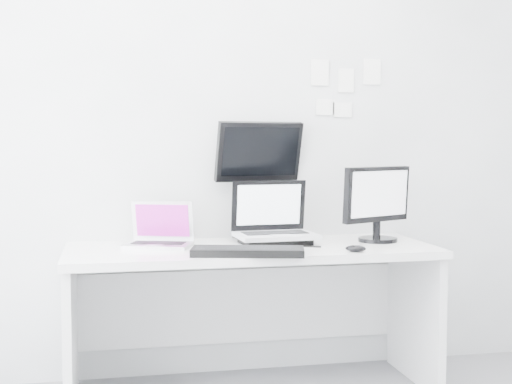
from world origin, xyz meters
TOP-DOWN VIEW (x-y plane):
  - back_wall at (0.00, 1.60)m, footprint 3.60×0.00m
  - desk at (0.00, 1.25)m, footprint 1.80×0.70m
  - macbook at (-0.45, 1.31)m, footprint 0.37×0.32m
  - speaker at (-0.40, 1.51)m, footprint 0.12×0.12m
  - dell_laptop at (0.14, 1.30)m, footprint 0.41×0.33m
  - rear_monitor at (0.10, 1.56)m, footprint 0.49×0.25m
  - samsung_monitor at (0.68, 1.29)m, footprint 0.48×0.37m
  - keyboard at (-0.07, 0.99)m, footprint 0.54×0.30m
  - mouse at (0.44, 0.98)m, footprint 0.11×0.10m
  - wall_note_0 at (0.45, 1.59)m, footprint 0.10×0.00m
  - wall_note_1 at (0.60, 1.59)m, footprint 0.09×0.00m
  - wall_note_2 at (0.75, 1.59)m, footprint 0.10×0.00m
  - wall_note_3 at (0.58, 1.59)m, footprint 0.11×0.00m
  - wall_note_4 at (0.48, 1.59)m, footprint 0.10×0.00m

SIDE VIEW (x-z plane):
  - desk at x=0.00m, z-range 0.00..0.73m
  - mouse at x=0.44m, z-range 0.73..0.76m
  - keyboard at x=-0.07m, z-range 0.73..0.76m
  - speaker at x=-0.40m, z-range 0.73..0.92m
  - macbook at x=-0.45m, z-range 0.73..0.96m
  - dell_laptop at x=0.14m, z-range 0.73..1.06m
  - samsung_monitor at x=0.68m, z-range 0.73..1.13m
  - rear_monitor at x=0.10m, z-range 0.73..1.37m
  - back_wall at x=0.00m, z-range -0.45..3.15m
  - wall_note_3 at x=0.58m, z-range 1.38..1.46m
  - wall_note_4 at x=0.48m, z-range 1.39..1.48m
  - wall_note_1 at x=0.60m, z-range 1.52..1.65m
  - wall_note_0 at x=0.45m, z-range 1.55..1.69m
  - wall_note_2 at x=0.75m, z-range 1.56..1.70m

